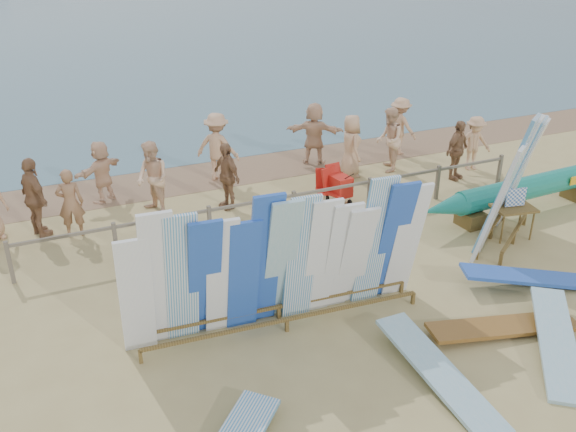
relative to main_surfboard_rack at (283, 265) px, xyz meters
name	(u,v)px	position (x,y,z in m)	size (l,w,h in m)	color
ground	(359,290)	(1.78, 0.42, -1.18)	(160.00, 160.00, 0.00)	tan
wet_sand_strip	(233,169)	(1.78, 7.62, -1.18)	(40.00, 2.60, 0.01)	#88684C
fence	(294,202)	(1.78, 3.42, -0.55)	(12.08, 0.08, 0.90)	#6D6353
main_surfboard_rack	(283,265)	(0.00, 0.00, 0.00)	(5.28, 1.03, 2.64)	brown
side_surfboard_rack	(511,184)	(5.67, 0.90, 0.17)	(2.55, 2.04, 3.03)	brown
outrigger_canoe	(529,189)	(7.31, 1.91, -0.60)	(6.47, 0.86, 0.92)	brown
vendor_table	(512,221)	(5.97, 0.99, -0.79)	(0.99, 0.78, 1.18)	brown
flat_board_c	(503,332)	(3.35, -1.74, -1.18)	(0.56, 2.70, 0.07)	brown
flat_board_d	(530,287)	(4.84, -0.81, -1.18)	(0.56, 2.70, 0.07)	blue
flat_board_a	(437,381)	(1.55, -2.31, -1.18)	(0.56, 2.70, 0.07)	#7DB3C8
flat_board_b	(555,350)	(3.76, -2.48, -1.18)	(0.56, 2.70, 0.07)	#7DB3C8
beach_chair_left	(327,193)	(3.16, 4.43, -0.94)	(0.66, 0.67, 0.82)	red
beach_chair_right	(337,194)	(3.32, 4.20, -0.91)	(0.76, 0.77, 0.92)	red
stroller	(339,189)	(3.38, 4.22, -0.79)	(0.56, 0.75, 0.97)	red
beachgoer_5	(314,133)	(4.12, 7.10, -0.28)	(1.68, 0.54, 1.82)	beige
beachgoer_4	(227,176)	(0.77, 5.13, -0.35)	(0.97, 0.42, 1.66)	#8C6042
beachgoer_extra_0	(474,143)	(8.03, 4.79, -0.41)	(1.00, 0.41, 1.55)	tan
beachgoer_extra_1	(35,198)	(-3.57, 5.39, -0.27)	(1.07, 0.46, 1.83)	#8C6042
beachgoer_10	(457,150)	(7.09, 4.38, -0.36)	(0.97, 0.42, 1.65)	#8C6042
beachgoer_3	(217,147)	(1.16, 7.01, -0.25)	(1.21, 0.50, 1.87)	tan
beachgoer_11	(102,172)	(-1.94, 6.77, -0.39)	(1.47, 0.47, 1.58)	beige
beachgoer_2	(153,178)	(-0.94, 5.53, -0.29)	(0.87, 0.42, 1.79)	beige
beachgoer_8	(389,140)	(5.78, 5.70, -0.27)	(0.88, 0.42, 1.82)	beige
beachgoer_9	(400,126)	(6.89, 6.83, -0.32)	(1.12, 0.46, 1.73)	tan
beachgoer_1	(70,203)	(-2.87, 5.08, -0.39)	(0.58, 0.32, 1.58)	#8C6042
beachgoer_6	(351,146)	(4.58, 5.75, -0.31)	(0.85, 0.41, 1.75)	tan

